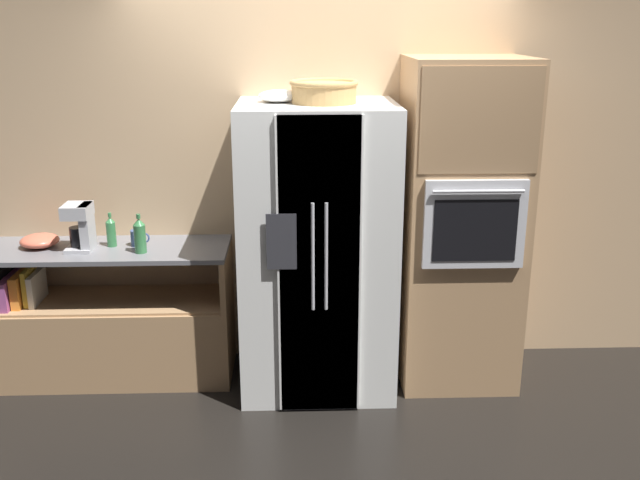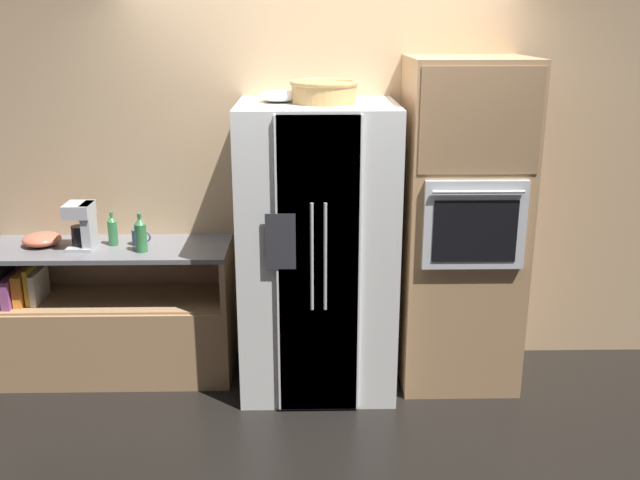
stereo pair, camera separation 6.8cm
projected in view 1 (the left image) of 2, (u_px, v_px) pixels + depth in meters
The scene contains 12 objects.
ground_plane at pixel (322, 382), 4.72m from camera, with size 20.00×20.00×0.00m, color black.
wall_back at pixel (319, 161), 4.77m from camera, with size 12.00×0.06×2.80m.
counter_left at pixel (110, 330), 4.74m from camera, with size 1.58×0.55×0.90m.
refrigerator at pixel (317, 250), 4.49m from camera, with size 0.96×0.84×1.83m.
wall_oven at pixel (460, 225), 4.54m from camera, with size 0.74×0.74×2.09m.
wicker_basket at pixel (324, 91), 4.20m from camera, with size 0.41×0.41×0.13m.
fruit_bowl at pixel (279, 96), 4.26m from camera, with size 0.25×0.25×0.07m.
bottle_tall at pixel (140, 235), 4.45m from camera, with size 0.07×0.07×0.25m.
bottle_short at pixel (111, 231), 4.58m from camera, with size 0.06×0.06×0.22m.
mug at pixel (138, 238), 4.61m from camera, with size 0.12×0.08×0.10m.
mixing_bowl at pixel (40, 241), 4.59m from camera, with size 0.24×0.24×0.08m.
coffee_maker at pixel (81, 225), 4.49m from camera, with size 0.16×0.20×0.30m.
Camera 1 is at (-0.17, -4.23, 2.31)m, focal length 40.00 mm.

